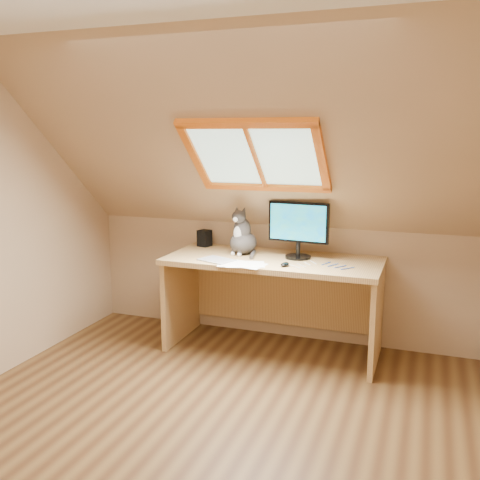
% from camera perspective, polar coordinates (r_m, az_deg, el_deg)
% --- Properties ---
extents(ground, '(3.50, 3.50, 0.00)m').
position_cam_1_polar(ground, '(3.43, -4.21, -19.95)').
color(ground, brown).
rests_on(ground, ground).
extents(room_shell, '(3.52, 3.52, 2.41)m').
position_cam_1_polar(room_shell, '(2.88, -5.37, 4.28)').
color(room_shell, tan).
rests_on(room_shell, ground).
extents(desk, '(1.73, 0.76, 0.79)m').
position_cam_1_polar(desk, '(4.46, 3.80, -4.68)').
color(desk, tan).
rests_on(desk, ground).
extents(monitor, '(0.50, 0.21, 0.46)m').
position_cam_1_polar(monitor, '(4.30, 6.25, 1.48)').
color(monitor, black).
rests_on(monitor, desk).
extents(cat, '(0.28, 0.32, 0.41)m').
position_cam_1_polar(cat, '(4.46, 0.27, 0.34)').
color(cat, '#403B39').
rests_on(cat, desk).
extents(desk_speaker, '(0.12, 0.12, 0.15)m').
position_cam_1_polar(desk_speaker, '(4.79, -3.80, 0.20)').
color(desk_speaker, black).
rests_on(desk_speaker, desk).
extents(graphics_tablet, '(0.31, 0.27, 0.01)m').
position_cam_1_polar(graphics_tablet, '(4.24, -2.52, -2.15)').
color(graphics_tablet, '#B2B2B7').
rests_on(graphics_tablet, desk).
extents(mouse, '(0.07, 0.11, 0.03)m').
position_cam_1_polar(mouse, '(4.07, 4.81, -2.62)').
color(mouse, black).
rests_on(mouse, desk).
extents(papers, '(0.35, 0.30, 0.01)m').
position_cam_1_polar(papers, '(4.15, 0.14, -2.49)').
color(papers, white).
rests_on(papers, desk).
extents(cables, '(0.51, 0.26, 0.01)m').
position_cam_1_polar(cables, '(4.13, 8.93, -2.69)').
color(cables, silver).
rests_on(cables, desk).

